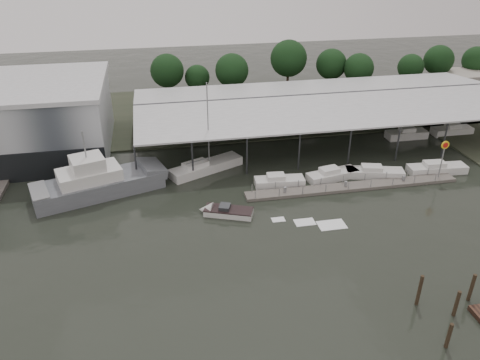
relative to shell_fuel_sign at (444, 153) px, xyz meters
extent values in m
plane|color=black|center=(-27.00, -9.99, -3.93)|extent=(200.00, 200.00, 0.00)
cube|color=#34382A|center=(-27.00, 32.01, -3.83)|extent=(140.00, 30.00, 0.30)
cube|color=#A9AFB4|center=(-55.00, 20.01, 1.07)|extent=(24.00, 20.00, 10.00)
cube|color=black|center=(-55.00, 9.96, -1.93)|extent=(24.00, 0.30, 4.00)
cube|color=silver|center=(-55.00, 20.01, 6.27)|extent=(24.50, 20.50, 0.60)
cube|color=#2F3234|center=(-10.00, 18.01, 2.84)|extent=(58.00, 0.40, 0.30)
cylinder|color=#2F3234|center=(-39.00, 6.51, -1.18)|extent=(0.24, 0.24, 5.50)
cylinder|color=#2F3234|center=(-39.00, 29.51, -1.18)|extent=(0.24, 0.24, 5.50)
cylinder|color=#2F3234|center=(19.00, 29.51, -1.18)|extent=(0.24, 0.24, 5.50)
cube|color=#67625B|center=(-12.00, 0.01, -3.73)|extent=(28.00, 2.00, 0.40)
cylinder|color=gray|center=(-25.00, -0.89, -3.13)|extent=(0.10, 0.10, 1.20)
cylinder|color=gray|center=(1.00, 0.91, -3.13)|extent=(0.10, 0.10, 1.20)
cube|color=gray|center=(-13.00, 0.01, -3.23)|extent=(0.30, 0.30, 0.70)
cylinder|color=gray|center=(0.00, 0.01, -1.43)|extent=(0.16, 0.16, 5.00)
cylinder|color=yellow|center=(0.00, 0.01, 1.07)|extent=(1.10, 0.12, 1.10)
cylinder|color=red|center=(0.00, -0.06, 1.07)|extent=(0.70, 0.05, 0.70)
cube|color=gray|center=(28.00, 35.01, -1.93)|extent=(10.00, 8.00, 4.00)
cube|color=slate|center=(-43.69, 4.78, -3.03)|extent=(16.42, 9.55, 2.40)
cube|color=slate|center=(-37.13, 6.87, -2.03)|extent=(4.33, 5.52, 1.76)
cube|color=silver|center=(-44.58, 4.50, -1.24)|extent=(8.27, 6.22, 1.80)
cube|color=silver|center=(-44.58, 4.50, 0.47)|extent=(4.66, 4.55, 1.61)
cylinder|color=gray|center=(-44.58, 4.50, 2.87)|extent=(0.18, 0.18, 3.50)
cube|color=gray|center=(-50.24, 2.69, -1.72)|extent=(3.26, 5.18, 0.15)
cube|color=silver|center=(-29.77, 8.45, -3.43)|extent=(10.61, 6.79, 1.40)
cube|color=silver|center=(-31.30, 7.74, -2.53)|extent=(3.80, 3.04, 0.80)
cylinder|color=gray|center=(-29.30, 8.67, 2.68)|extent=(0.16, 0.16, 11.39)
cylinder|color=gray|center=(-31.01, 7.88, -2.03)|extent=(3.22, 1.59, 0.12)
cube|color=silver|center=(-28.69, -3.34, -3.58)|extent=(5.90, 3.89, 0.90)
cone|color=silver|center=(-31.23, -2.35, -3.58)|extent=(2.22, 2.45, 2.00)
cube|color=black|center=(-28.69, -3.34, -3.18)|extent=(5.92, 3.95, 0.12)
cube|color=#2F3234|center=(-29.11, -3.18, -2.93)|extent=(1.63, 1.74, 0.50)
cube|color=white|center=(-23.32, -5.46, -3.91)|extent=(2.30, 1.50, 0.04)
cube|color=white|center=(-20.53, -6.55, -3.91)|extent=(3.10, 2.00, 0.04)
cube|color=white|center=(-17.73, -7.65, -3.91)|extent=(3.90, 2.50, 0.04)
cube|color=silver|center=(-21.04, 2.46, -3.43)|extent=(6.51, 2.68, 1.10)
cube|color=silver|center=(-21.54, 2.46, -2.63)|extent=(2.34, 1.77, 0.70)
cube|color=silver|center=(-13.62, 2.92, -3.43)|extent=(7.34, 3.56, 1.10)
cube|color=silver|center=(-14.12, 2.92, -2.63)|extent=(2.74, 2.07, 0.70)
cube|color=silver|center=(-7.86, 2.50, -3.43)|extent=(7.89, 4.00, 1.10)
cube|color=silver|center=(-8.36, 2.50, -2.63)|extent=(2.97, 2.21, 0.70)
cube|color=silver|center=(0.99, 1.99, -3.43)|extent=(8.11, 2.77, 1.10)
cube|color=silver|center=(0.49, 1.99, -2.63)|extent=(2.90, 1.80, 0.70)
cylinder|color=#35291A|center=(-12.59, -22.91, -2.92)|extent=(0.32, 0.32, 3.20)
cylinder|color=#35291A|center=(-15.21, -25.93, -3.01)|extent=(0.32, 0.32, 3.03)
cylinder|color=#35291A|center=(-14.99, -21.06, -2.66)|extent=(0.32, 0.32, 3.74)
cylinder|color=#35291A|center=(-10.21, -21.46, -2.80)|extent=(0.32, 0.32, 3.45)
cylinder|color=black|center=(-33.01, 38.95, -1.70)|extent=(0.50, 0.50, 4.45)
sphere|color=#193D19|center=(-33.01, 38.95, 2.31)|extent=(6.24, 6.24, 6.24)
cylinder|color=black|center=(-27.43, 38.87, -2.24)|extent=(0.50, 0.50, 3.37)
sphere|color=#193D19|center=(-27.43, 38.87, 0.79)|extent=(4.71, 4.71, 4.71)
cylinder|color=black|center=(-21.09, 36.85, -1.69)|extent=(0.50, 0.50, 4.47)
sphere|color=#193D19|center=(-21.09, 36.85, 2.33)|extent=(6.25, 6.25, 6.25)
cylinder|color=black|center=(-9.13, 40.19, -1.36)|extent=(0.50, 0.50, 5.13)
sphere|color=#193D19|center=(-9.13, 40.19, 3.26)|extent=(7.18, 7.18, 7.18)
cylinder|color=black|center=(-0.71, 38.74, -1.78)|extent=(0.50, 0.50, 4.29)
sphere|color=#193D19|center=(-0.71, 38.74, 2.08)|extent=(6.01, 6.01, 6.01)
cylinder|color=black|center=(3.73, 35.54, -1.87)|extent=(0.50, 0.50, 4.11)
sphere|color=#193D19|center=(3.73, 35.54, 1.83)|extent=(5.76, 5.76, 5.76)
cylinder|color=black|center=(15.47, 36.72, -2.08)|extent=(0.50, 0.50, 3.69)
sphere|color=#193D19|center=(15.47, 36.72, 1.23)|extent=(5.16, 5.16, 5.16)
cylinder|color=black|center=(22.11, 37.74, -1.78)|extent=(0.50, 0.50, 4.29)
sphere|color=#193D19|center=(22.11, 37.74, 2.08)|extent=(6.01, 6.01, 6.01)
cylinder|color=black|center=(31.01, 38.18, -1.95)|extent=(0.50, 0.50, 3.95)
sphere|color=#193D19|center=(31.01, 38.18, 1.60)|extent=(5.53, 5.53, 5.53)
camera|label=1|loc=(-36.19, -48.79, 24.88)|focal=35.00mm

